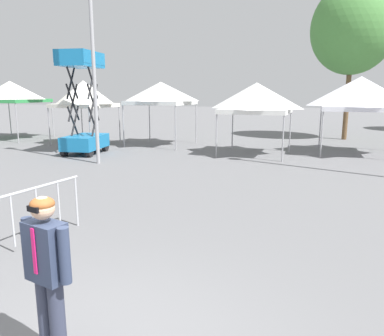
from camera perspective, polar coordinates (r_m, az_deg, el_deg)
The scene contains 10 objects.
canopy_tent_behind_left at distance 25.14m, azimuth -26.05°, elevation 10.44°, with size 3.61×3.61×3.43m.
canopy_tent_left_of_center at distance 21.26m, azimuth -16.24°, elevation 10.83°, with size 2.98×2.98×3.40m.
canopy_tent_behind_center at distance 19.86m, azimuth -4.80°, elevation 11.32°, with size 3.14×3.14×3.31m.
canopy_tent_behind_right at distance 16.92m, azimuth 9.81°, elevation 10.51°, with size 3.01×3.01×3.19m.
canopy_tent_far_left at distance 18.43m, azimuth 24.35°, elevation 10.35°, with size 3.30×3.30×3.46m.
scissor_lift at distance 17.66m, azimuth -16.18°, elevation 6.41°, with size 1.73×2.49×4.52m.
person_foreground at distance 4.09m, azimuth -21.25°, elevation -14.20°, with size 0.64×0.33×1.78m.
light_pole_near_lift at distance 15.21m, azimuth -15.16°, elevation 20.92°, with size 0.36×0.36×9.55m.
tree_behind_tents_center at distance 24.31m, azimuth 23.41°, elevation 18.98°, with size 4.66×4.66×8.89m.
crowd_barrier_mid_lot at distance 7.43m, azimuth -22.71°, elevation -5.06°, with size 0.34×2.09×1.08m.
Camera 1 is at (2.11, -2.94, 2.75)m, focal length 34.83 mm.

